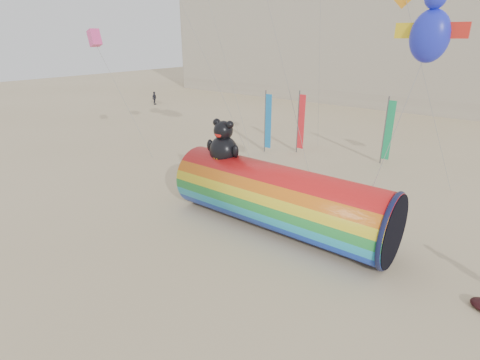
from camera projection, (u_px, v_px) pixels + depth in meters
The scene contains 4 objects.
ground at pixel (215, 229), 19.30m from camera, with size 160.00×160.00×0.00m, color #CCB58C.
hotel_building at pixel (356, 29), 56.25m from camera, with size 60.40×15.40×20.60m.
windsock_assembly at pixel (279, 196), 18.88m from camera, with size 11.48×3.50×5.29m.
festival_banners at pixel (316, 125), 30.14m from camera, with size 9.59×3.05×5.20m.
Camera 1 is at (11.54, -12.65, 9.35)m, focal length 28.00 mm.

